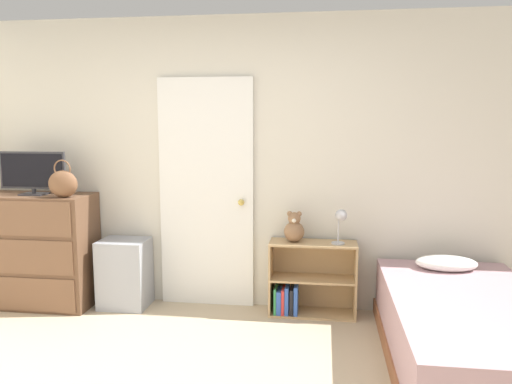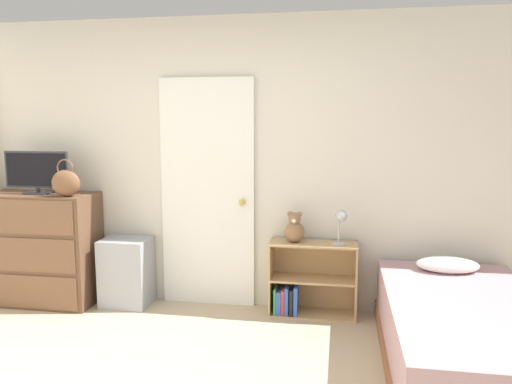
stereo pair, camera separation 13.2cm
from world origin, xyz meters
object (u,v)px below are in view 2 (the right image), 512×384
dresser (41,248)px  teddy_bear (294,229)px  tv (37,172)px  handbag (66,183)px  storage_bin (127,272)px  bookshelf (306,284)px  desk_lamp (341,220)px  bed (467,337)px

dresser → teddy_bear: (2.30, 0.10, 0.24)m
tv → handbag: tv is taller
handbag → storage_bin: 0.95m
bookshelf → desk_lamp: (0.28, -0.05, 0.58)m
bed → bookshelf: bearing=143.0°
storage_bin → teddy_bear: bearing=1.3°
dresser → tv: bearing=-49.8°
storage_bin → bed: (2.73, -0.80, -0.06)m
dresser → storage_bin: size_ratio=1.66×
storage_bin → desk_lamp: bearing=-0.2°
tv → bed: (3.50, -0.71, -0.97)m
tv → teddy_bear: size_ratio=2.29×
desk_lamp → handbag: bearing=-175.5°
bed → storage_bin: bearing=163.7°
dresser → teddy_bear: 2.32m
bookshelf → teddy_bear: (-0.10, -0.01, 0.48)m
handbag → bed: bearing=-10.9°
tv → handbag: size_ratio=1.87×
handbag → desk_lamp: (2.33, 0.18, -0.28)m
bed → teddy_bear: bearing=145.7°
dresser → handbag: (0.36, -0.13, 0.63)m
dresser → desk_lamp: (2.69, 0.06, 0.34)m
storage_bin → bed: storage_bin is taller
storage_bin → teddy_bear: 1.57m
tv → bookshelf: size_ratio=0.82×
handbag → desk_lamp: bearing=4.5°
handbag → desk_lamp: handbag is taller
tv → desk_lamp: bearing=1.7°
tv → desk_lamp: 2.70m
dresser → handbag: bearing=-19.8°
tv → bed: 3.70m
teddy_bear → bed: (1.22, -0.83, -0.50)m
storage_bin → bed: bearing=-16.3°
bookshelf → dresser: bearing=-177.5°
tv → storage_bin: bearing=6.2°
teddy_bear → dresser: bearing=-177.6°
dresser → bookshelf: size_ratio=1.37×
desk_lamp → bed: (0.83, -0.79, -0.60)m
tv → desk_lamp: (2.67, 0.08, -0.36)m
handbag → bed: size_ratio=0.16×
teddy_bear → handbag: bearing=-173.5°
bookshelf → bed: 1.40m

